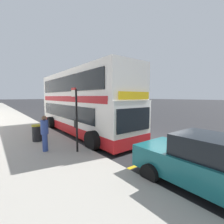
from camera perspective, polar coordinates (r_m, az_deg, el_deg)
name	(u,v)px	position (r m, az deg, el deg)	size (l,w,h in m)	color
ground_plane	(35,109)	(38.11, -26.15, 1.09)	(260.00, 260.00, 0.00)	#28282B
double_decker_bus	(82,105)	(11.60, -11.02, 2.54)	(3.17, 10.62, 4.40)	white
bus_bay_markings	(81,132)	(12.04, -11.05, -7.24)	(3.14, 13.11, 0.01)	gold
bus_stop_sign	(76,115)	(7.31, -13.01, -1.09)	(0.09, 0.51, 2.93)	black
parked_car_white_kerbside	(61,105)	(36.77, -18.16, 2.49)	(2.09, 4.20, 1.62)	silver
parked_car_teal_far	(210,165)	(5.31, 32.06, -15.97)	(2.09, 4.20, 1.62)	#196066
pedestrian_waiting_near_sign	(45,132)	(7.92, -23.32, -6.69)	(0.34, 0.34, 1.67)	#33478C
litter_bin	(37,133)	(9.95, -25.60, -6.84)	(0.55, 0.55, 0.95)	black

